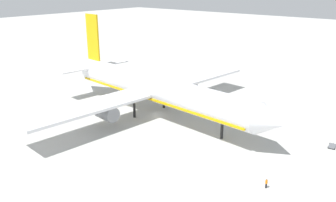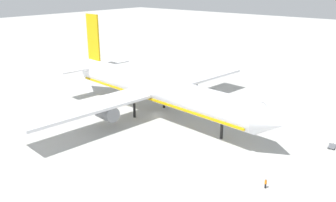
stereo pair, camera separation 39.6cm
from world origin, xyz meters
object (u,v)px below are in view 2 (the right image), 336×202
at_px(baggage_cart_0, 332,146).
at_px(traffic_cone_0, 94,79).
at_px(airliner, 154,89).
at_px(ground_worker_0, 266,184).

xyz_separation_m(baggage_cart_0, traffic_cone_0, (-85.95, 2.36, 0.01)).
bearing_deg(airliner, baggage_cart_0, 12.47).
height_order(airliner, traffic_cone_0, airliner).
bearing_deg(baggage_cart_0, airliner, -167.53).
bearing_deg(airliner, ground_worker_0, -20.45).
distance_m(ground_worker_0, traffic_cone_0, 86.49).
bearing_deg(airliner, traffic_cone_0, 163.51).
distance_m(airliner, ground_worker_0, 43.91).
bearing_deg(traffic_cone_0, airliner, -16.49).
distance_m(airliner, traffic_cone_0, 43.68).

